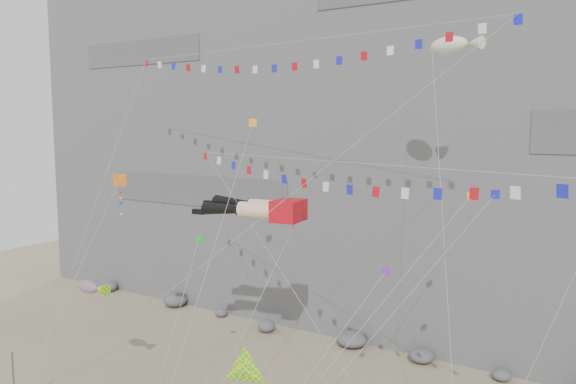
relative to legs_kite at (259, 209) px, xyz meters
name	(u,v)px	position (x,y,z in m)	size (l,w,h in m)	color
cliff	(419,61)	(1.96, 25.71, 12.09)	(80.00, 28.00, 50.00)	slate
talus_boulders	(352,340)	(1.96, 10.71, -12.31)	(60.00, 3.00, 1.20)	#5E5E63
legs_kite	(259,209)	(0.00, 0.00, 0.00)	(8.78, 15.96, 19.52)	red
flag_banner_upper	(284,43)	(0.11, 2.96, 11.19)	(31.19, 15.39, 29.93)	red
flag_banner_lower	(338,162)	(7.34, -2.90, 3.53)	(26.97, 9.51, 19.10)	red
harlequin_kite	(119,181)	(-9.11, -3.87, 1.72)	(3.25, 8.61, 16.60)	red
fish_windsock	(88,287)	(-9.15, -6.79, -5.13)	(5.66, 3.64, 9.17)	#F9580C
delta_kite	(244,371)	(5.81, -9.64, -6.30)	(4.36, 6.06, 9.06)	yellow
blimp_windsock	(449,46)	(11.18, 4.25, 10.34)	(6.82, 13.08, 26.50)	#ECE4C2
small_kite_a	(251,129)	(-0.50, -0.16, 5.34)	(3.06, 14.22, 23.15)	orange
small_kite_b	(383,275)	(9.84, -2.15, -2.67)	(5.31, 11.47, 15.70)	purple
small_kite_c	(197,244)	(-1.46, -4.61, -1.78)	(2.43, 8.25, 13.81)	green
small_kite_d	(463,205)	(12.95, 2.12, 0.95)	(8.41, 16.98, 23.12)	yellow
small_kite_e	(488,203)	(15.29, -2.38, 1.75)	(10.61, 9.76, 20.25)	#161CC7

